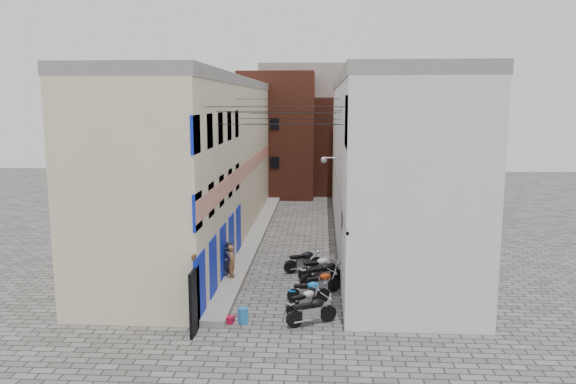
% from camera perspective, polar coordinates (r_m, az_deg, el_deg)
% --- Properties ---
extents(ground, '(90.00, 90.00, 0.00)m').
position_cam_1_polar(ground, '(19.69, -1.74, -13.80)').
color(ground, '#4F4D4A').
rests_on(ground, ground).
extents(plinth, '(0.90, 26.00, 0.25)m').
position_cam_1_polar(plinth, '(32.17, -3.26, -4.42)').
color(plinth, gray).
rests_on(plinth, ground).
extents(building_left, '(5.10, 27.00, 9.00)m').
position_cam_1_polar(building_left, '(31.87, -8.59, 3.34)').
color(building_left, beige).
rests_on(building_left, ground).
extents(building_right, '(5.94, 26.00, 9.00)m').
position_cam_1_polar(building_right, '(31.38, 9.58, 3.24)').
color(building_right, silver).
rests_on(building_right, ground).
extents(building_far_brick_left, '(6.00, 6.00, 10.00)m').
position_cam_1_polar(building_far_brick_left, '(46.27, -1.05, 5.86)').
color(building_far_brick_left, brown).
rests_on(building_far_brick_left, ground).
extents(building_far_brick_right, '(5.00, 6.00, 8.00)m').
position_cam_1_polar(building_far_brick_right, '(48.21, 5.10, 4.77)').
color(building_far_brick_right, brown).
rests_on(building_far_brick_right, ground).
extents(building_far_concrete, '(8.00, 5.00, 11.00)m').
position_cam_1_polar(building_far_concrete, '(52.12, 1.69, 6.78)').
color(building_far_concrete, gray).
rests_on(building_far_concrete, ground).
extents(far_shopfront, '(2.00, 0.30, 2.40)m').
position_cam_1_polar(far_shopfront, '(43.76, 1.28, 0.66)').
color(far_shopfront, black).
rests_on(far_shopfront, ground).
extents(overhead_wires, '(5.80, 13.02, 1.32)m').
position_cam_1_polar(overhead_wires, '(25.75, -0.24, 7.93)').
color(overhead_wires, black).
rests_on(overhead_wires, ground).
extents(motorcycle_a, '(1.97, 1.41, 1.10)m').
position_cam_1_polar(motorcycle_a, '(19.91, 2.41, -11.83)').
color(motorcycle_a, black).
rests_on(motorcycle_a, ground).
extents(motorcycle_b, '(1.61, 1.50, 0.97)m').
position_cam_1_polar(motorcycle_b, '(21.01, 1.72, -10.87)').
color(motorcycle_b, '#B9B8BD').
rests_on(motorcycle_b, ground).
extents(motorcycle_c, '(1.73, 0.73, 0.97)m').
position_cam_1_polar(motorcycle_c, '(22.04, 2.10, -9.89)').
color(motorcycle_c, blue).
rests_on(motorcycle_c, ground).
extents(motorcycle_d, '(1.80, 1.34, 1.01)m').
position_cam_1_polar(motorcycle_d, '(22.93, 3.36, -9.08)').
color(motorcycle_d, '#9D2C0B').
rests_on(motorcycle_d, ground).
extents(motorcycle_e, '(2.13, 1.69, 1.22)m').
position_cam_1_polar(motorcycle_e, '(23.70, 3.51, -8.21)').
color(motorcycle_e, black).
rests_on(motorcycle_e, ground).
extents(motorcycle_f, '(1.99, 1.50, 1.13)m').
position_cam_1_polar(motorcycle_f, '(24.74, 3.10, -7.56)').
color(motorcycle_f, silver).
rests_on(motorcycle_f, ground).
extents(motorcycle_g, '(2.01, 1.50, 1.13)m').
position_cam_1_polar(motorcycle_g, '(25.73, 1.60, -6.88)').
color(motorcycle_g, black).
rests_on(motorcycle_g, ground).
extents(person_a, '(0.35, 0.53, 1.44)m').
position_cam_1_polar(person_a, '(24.11, -5.72, -7.04)').
color(person_a, '#996437').
rests_on(person_a, plinth).
extents(person_b, '(0.74, 0.84, 1.46)m').
position_cam_1_polar(person_b, '(24.60, -5.92, -6.68)').
color(person_b, '#34364E').
rests_on(person_b, plinth).
extents(water_jug_near, '(0.42, 0.42, 0.56)m').
position_cam_1_polar(water_jug_near, '(20.16, -4.59, -12.41)').
color(water_jug_near, '#226AAC').
rests_on(water_jug_near, ground).
extents(water_jug_far, '(0.30, 0.30, 0.44)m').
position_cam_1_polar(water_jug_far, '(20.17, -4.44, -12.57)').
color(water_jug_far, '#2982CD').
rests_on(water_jug_far, ground).
extents(red_crate, '(0.43, 0.36, 0.23)m').
position_cam_1_polar(red_crate, '(20.30, -6.08, -12.77)').
color(red_crate, '#A70B29').
rests_on(red_crate, ground).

